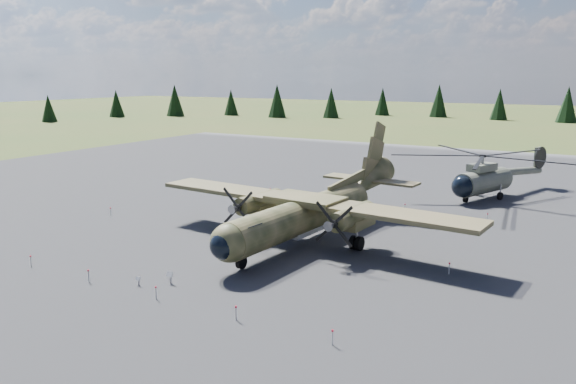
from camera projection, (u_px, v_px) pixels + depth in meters
The scene contains 8 objects.
ground at pixel (251, 240), 46.99m from camera, with size 500.00×500.00×0.00m, color brown.
apron at pixel (307, 215), 55.47m from camera, with size 120.00×120.00×0.04m, color #5C5C61.
transport_plane at pixel (312, 207), 46.80m from camera, with size 29.31×26.55×9.65m.
helicopter_near at pixel (485, 167), 61.90m from camera, with size 25.67×25.67×5.04m.
info_placard_left at pixel (138, 280), 36.76m from camera, with size 0.40×0.19×0.61m.
info_placard_right at pixel (170, 276), 37.09m from camera, with size 0.53×0.26×0.81m.
barrier_fence at pixel (246, 234), 47.04m from camera, with size 33.12×29.62×0.85m.
treeline at pixel (259, 178), 48.50m from camera, with size 307.58×304.02×10.93m.
Camera 1 is at (25.27, -37.58, 13.54)m, focal length 35.00 mm.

